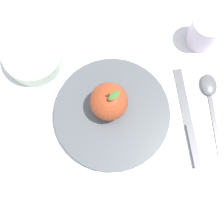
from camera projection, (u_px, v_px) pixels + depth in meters
name	position (u px, v px, depth m)	size (l,w,h in m)	color
ground_plane	(119.00, 116.00, 0.64)	(2.40, 2.40, 0.00)	silver
dinner_plate	(112.00, 113.00, 0.63)	(0.24, 0.24, 0.02)	#4C5156
apple	(109.00, 101.00, 0.59)	(0.07, 0.07, 0.09)	#9E3D1E
side_bowl	(33.00, 55.00, 0.64)	(0.12, 0.12, 0.04)	#B2C6B2
cup	(205.00, 30.00, 0.64)	(0.06, 0.06, 0.07)	silver
knife	(189.00, 126.00, 0.63)	(0.09, 0.20, 0.01)	#59595E
spoon	(210.00, 94.00, 0.64)	(0.08, 0.17, 0.01)	#59595E
linen_napkin	(21.00, 131.00, 0.63)	(0.11, 0.15, 0.00)	silver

